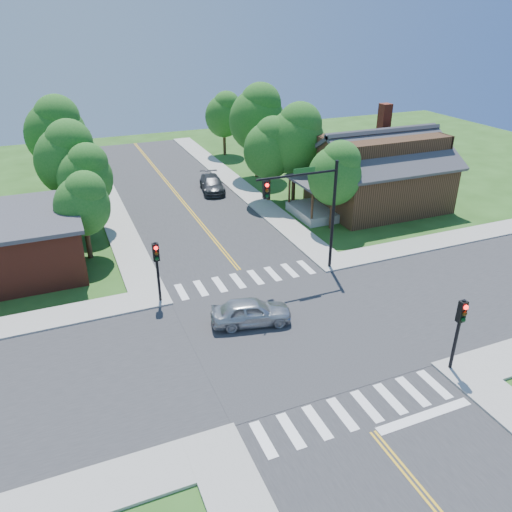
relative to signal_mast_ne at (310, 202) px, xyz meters
name	(u,v)px	position (x,y,z in m)	size (l,w,h in m)	color
ground	(290,332)	(-3.91, -5.59, -4.85)	(100.00, 100.00, 0.00)	#264B17
road_ns	(290,332)	(-3.91, -5.59, -4.83)	(10.00, 90.00, 0.04)	#2D2D30
road_ew	(290,332)	(-3.91, -5.59, -4.83)	(90.00, 10.00, 0.04)	#2D2D30
intersection_patch	(290,332)	(-3.91, -5.59, -4.85)	(10.20, 10.20, 0.06)	#2D2D30
sidewalk_ne	(371,198)	(11.90, 10.23, -4.78)	(40.00, 40.00, 0.14)	#9E9B93
crosswalk_north	(247,279)	(-3.91, 0.61, -4.80)	(8.85, 2.00, 0.01)	white
crosswalk_south	(355,410)	(-3.91, -11.79, -4.80)	(8.85, 2.00, 0.01)	white
centerline	(290,332)	(-3.91, -5.59, -4.80)	(0.30, 90.00, 0.01)	gold
stop_bar	(424,417)	(-1.41, -13.19, -4.85)	(4.60, 0.45, 0.09)	white
signal_mast_ne	(310,202)	(0.00, 0.00, 0.00)	(5.30, 0.42, 7.20)	black
signal_pole_se	(460,322)	(1.69, -11.21, -2.19)	(0.34, 0.42, 3.80)	black
signal_pole_nw	(157,261)	(-9.51, -0.01, -2.19)	(0.34, 0.42, 3.80)	black
house_ne	(379,168)	(11.19, 8.65, -1.52)	(13.05, 8.80, 7.11)	black
tree_e_a	(336,172)	(5.28, 5.80, -0.38)	(4.02, 3.82, 6.83)	#382314
tree_e_b	(296,137)	(5.35, 12.56, 0.76)	(5.03, 4.78, 8.56)	#382314
tree_e_c	(258,116)	(5.10, 20.36, 1.19)	(5.42, 5.15, 9.21)	#382314
tree_e_d	(224,113)	(4.97, 29.80, -0.12)	(4.25, 4.03, 7.22)	#382314
tree_w_a	(83,202)	(-12.55, 7.57, -0.85)	(3.60, 3.42, 6.12)	#382314
tree_w_b	(68,156)	(-12.81, 14.64, 0.48)	(4.78, 4.55, 8.13)	#382314
tree_w_c	(56,130)	(-13.19, 22.07, 0.98)	(5.24, 4.98, 8.90)	#382314
tree_w_d	(60,131)	(-12.69, 31.23, -0.96)	(3.50, 3.32, 5.94)	#382314
tree_house	(270,147)	(3.26, 13.24, 0.02)	(4.37, 4.15, 7.44)	#382314
tree_bldg	(86,174)	(-11.83, 12.45, -0.43)	(3.98, 3.78, 6.76)	#382314
car_silver	(251,312)	(-5.50, -4.06, -4.12)	(4.56, 2.61, 1.46)	#BABDC2
car_dgrey	(212,184)	(-0.62, 17.67, -4.15)	(2.75, 5.09, 1.40)	#333539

